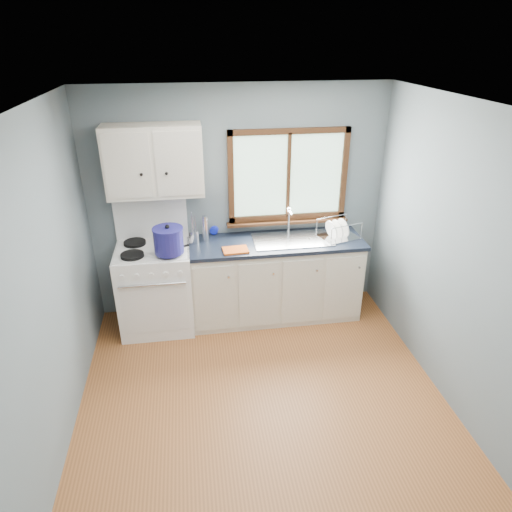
{
  "coord_description": "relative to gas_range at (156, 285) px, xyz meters",
  "views": [
    {
      "loc": [
        -0.53,
        -2.88,
        2.93
      ],
      "look_at": [
        0.05,
        0.9,
        1.05
      ],
      "focal_mm": 32.0,
      "sensor_mm": 36.0,
      "label": 1
    }
  ],
  "objects": [
    {
      "name": "floor",
      "position": [
        0.95,
        -1.47,
        -0.5
      ],
      "size": [
        3.2,
        3.6,
        0.02
      ],
      "primitive_type": "cube",
      "color": "#9A5A2D",
      "rests_on": "ground"
    },
    {
      "name": "ceiling",
      "position": [
        0.95,
        -1.47,
        2.02
      ],
      "size": [
        3.2,
        3.6,
        0.02
      ],
      "primitive_type": "cube",
      "color": "white",
      "rests_on": "wall_back"
    },
    {
      "name": "wall_back",
      "position": [
        0.95,
        0.34,
        0.76
      ],
      "size": [
        3.2,
        0.02,
        2.5
      ],
      "primitive_type": "cube",
      "color": "slate",
      "rests_on": "ground"
    },
    {
      "name": "wall_left",
      "position": [
        -0.66,
        -1.47,
        0.76
      ],
      "size": [
        0.02,
        3.6,
        2.5
      ],
      "primitive_type": "cube",
      "color": "slate",
      "rests_on": "ground"
    },
    {
      "name": "wall_right",
      "position": [
        2.56,
        -1.47,
        0.76
      ],
      "size": [
        0.02,
        3.6,
        2.5
      ],
      "primitive_type": "cube",
      "color": "slate",
      "rests_on": "ground"
    },
    {
      "name": "gas_range",
      "position": [
        0.0,
        0.0,
        0.0
      ],
      "size": [
        0.76,
        0.69,
        1.36
      ],
      "color": "white",
      "rests_on": "floor"
    },
    {
      "name": "base_cabinets",
      "position": [
        1.31,
        0.02,
        -0.08
      ],
      "size": [
        1.85,
        0.6,
        0.88
      ],
      "color": "beige",
      "rests_on": "floor"
    },
    {
      "name": "countertop",
      "position": [
        1.31,
        0.02,
        0.41
      ],
      "size": [
        1.89,
        0.64,
        0.04
      ],
      "primitive_type": "cube",
      "color": "black",
      "rests_on": "base_cabinets"
    },
    {
      "name": "sink",
      "position": [
        1.49,
        0.02,
        0.37
      ],
      "size": [
        0.84,
        0.46,
        0.44
      ],
      "color": "silver",
      "rests_on": "countertop"
    },
    {
      "name": "window",
      "position": [
        1.48,
        0.3,
        0.98
      ],
      "size": [
        1.36,
        0.1,
        1.03
      ],
      "color": "#9EC6A8",
      "rests_on": "wall_back"
    },
    {
      "name": "upper_cabinets",
      "position": [
        0.1,
        0.15,
        1.31
      ],
      "size": [
        0.95,
        0.35,
        0.7
      ],
      "color": "beige",
      "rests_on": "wall_back"
    },
    {
      "name": "skillet",
      "position": [
        0.18,
        -0.17,
        0.49
      ],
      "size": [
        0.36,
        0.3,
        0.04
      ],
      "rotation": [
        0.0,
        0.0,
        0.43
      ],
      "color": "black",
      "rests_on": "gas_range"
    },
    {
      "name": "stockpot",
      "position": [
        0.19,
        -0.18,
        0.6
      ],
      "size": [
        0.39,
        0.39,
        0.3
      ],
      "rotation": [
        0.0,
        0.0,
        0.36
      ],
      "color": "navy",
      "rests_on": "gas_range"
    },
    {
      "name": "utensil_crock",
      "position": [
        0.44,
        0.11,
        0.5
      ],
      "size": [
        0.14,
        0.14,
        0.34
      ],
      "rotation": [
        0.0,
        0.0,
        -0.32
      ],
      "color": "silver",
      "rests_on": "countertop"
    },
    {
      "name": "thermos",
      "position": [
        0.56,
        0.14,
        0.57
      ],
      "size": [
        0.09,
        0.09,
        0.28
      ],
      "primitive_type": "cylinder",
      "rotation": [
        0.0,
        0.0,
        -0.4
      ],
      "color": "silver",
      "rests_on": "countertop"
    },
    {
      "name": "soap_bottle",
      "position": [
        0.65,
        0.27,
        0.55
      ],
      "size": [
        0.12,
        0.12,
        0.24
      ],
      "primitive_type": "imported",
      "rotation": [
        0.0,
        0.0,
        -0.34
      ],
      "color": "#111FCD",
      "rests_on": "countertop"
    },
    {
      "name": "dish_towel",
      "position": [
        0.85,
        -0.16,
        0.44
      ],
      "size": [
        0.27,
        0.2,
        0.02
      ],
      "primitive_type": "cube",
      "rotation": [
        0.0,
        0.0,
        0.07
      ],
      "color": "#C15018",
      "rests_on": "countertop"
    },
    {
      "name": "dish_rack",
      "position": [
        1.99,
        0.01,
        0.48
      ],
      "size": [
        0.47,
        0.41,
        0.21
      ],
      "rotation": [
        0.0,
        0.0,
        0.29
      ],
      "color": "silver",
      "rests_on": "countertop"
    }
  ]
}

